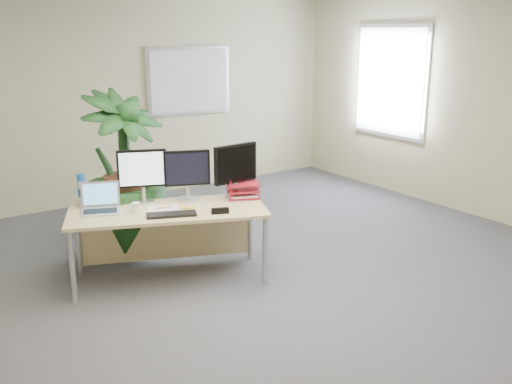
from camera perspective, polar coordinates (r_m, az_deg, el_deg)
floor at (r=4.75m, az=3.77°, el=-12.21°), size 8.00×8.00×0.00m
back_wall at (r=7.79m, az=-14.69°, el=8.82°), size 7.00×0.04×2.70m
whiteboard at (r=8.22m, az=-6.70°, el=10.97°), size 1.30×0.04×0.95m
window at (r=8.28m, az=13.27°, el=10.70°), size 0.04×1.30×1.55m
desk at (r=5.35m, az=-8.83°, el=-2.84°), size 1.91×1.35×0.68m
floor_plant at (r=5.80m, az=-13.05°, el=0.61°), size 1.11×1.11×1.50m
monitor_left at (r=5.38m, az=-11.31°, el=1.92°), size 0.43×0.21×0.50m
monitor_right at (r=5.39m, az=-6.92°, el=2.00°), size 0.42×0.20×0.48m
monitor_dark at (r=5.42m, az=-2.05°, el=2.45°), size 0.47×0.21×0.53m
laptop at (r=5.28m, az=-15.29°, el=-1.18°), size 0.43×0.40×0.24m
keyboard at (r=5.02m, az=-8.45°, el=-2.24°), size 0.45×0.29×0.02m
coffee_mug at (r=5.18m, az=-11.97°, el=-1.51°), size 0.11×0.08×0.08m
spiral_notebook at (r=5.21m, az=-9.32°, el=-1.69°), size 0.33×0.29×0.01m
orange_pen at (r=5.22m, az=-9.22°, el=-1.53°), size 0.15×0.03×0.01m
yellow_highlighter at (r=5.20m, az=-6.74°, el=-1.58°), size 0.11×0.09×0.02m
water_bottle at (r=5.46m, az=-17.00°, el=0.14°), size 0.08×0.08×0.30m
letter_tray at (r=5.49m, az=-1.32°, el=0.07°), size 0.36×0.32×0.14m
stapler at (r=5.03m, az=-3.61°, el=-1.89°), size 0.16×0.10×0.05m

